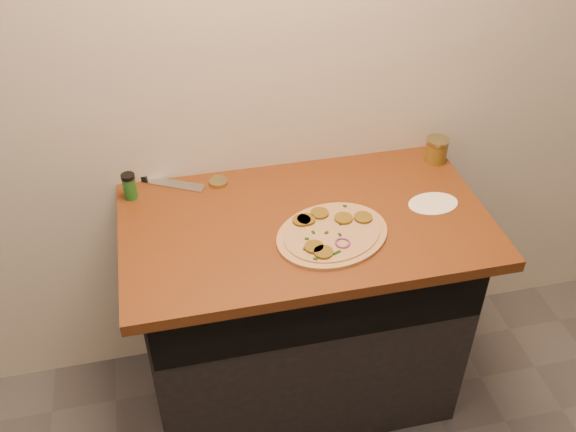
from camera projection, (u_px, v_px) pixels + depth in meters
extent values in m
cube|color=beige|center=(283.00, 47.00, 2.07)|extent=(4.00, 0.02, 2.70)
cube|color=black|center=(301.00, 312.00, 2.41)|extent=(1.10, 0.60, 0.86)
cube|color=#642E13|center=(305.00, 223.00, 2.11)|extent=(1.20, 0.70, 0.04)
cylinder|color=tan|center=(332.00, 235.00, 2.02)|extent=(0.48, 0.48, 0.01)
cylinder|color=beige|center=(332.00, 233.00, 2.01)|extent=(0.41, 0.41, 0.00)
cylinder|color=brown|center=(323.00, 252.00, 1.93)|extent=(0.06, 0.06, 0.01)
cylinder|color=brown|center=(314.00, 247.00, 1.95)|extent=(0.06, 0.06, 0.01)
cylinder|color=brown|center=(302.00, 220.00, 2.05)|extent=(0.06, 0.06, 0.01)
cylinder|color=brown|center=(320.00, 213.00, 2.08)|extent=(0.06, 0.06, 0.01)
cylinder|color=brown|center=(344.00, 218.00, 2.06)|extent=(0.06, 0.06, 0.01)
cylinder|color=brown|center=(363.00, 217.00, 2.06)|extent=(0.06, 0.06, 0.01)
cylinder|color=brown|center=(306.00, 220.00, 2.06)|extent=(0.06, 0.06, 0.01)
torus|color=#762C6C|center=(343.00, 243.00, 1.97)|extent=(0.05, 0.05, 0.01)
torus|color=#762C6C|center=(315.00, 247.00, 1.95)|extent=(0.05, 0.05, 0.01)
cube|color=black|center=(339.00, 252.00, 1.94)|extent=(0.02, 0.01, 0.00)
cube|color=black|center=(315.00, 259.00, 1.91)|extent=(0.02, 0.01, 0.00)
cube|color=black|center=(341.00, 224.00, 2.04)|extent=(0.02, 0.02, 0.00)
cube|color=black|center=(326.00, 233.00, 2.01)|extent=(0.02, 0.01, 0.00)
cube|color=black|center=(305.00, 249.00, 1.95)|extent=(0.01, 0.02, 0.00)
cube|color=black|center=(307.00, 239.00, 1.99)|extent=(0.02, 0.01, 0.00)
cube|color=black|center=(345.00, 206.00, 2.12)|extent=(0.02, 0.02, 0.00)
cube|color=black|center=(340.00, 235.00, 2.00)|extent=(0.01, 0.01, 0.00)
cube|color=black|center=(335.00, 254.00, 1.93)|extent=(0.02, 0.01, 0.00)
cube|color=black|center=(313.00, 232.00, 2.01)|extent=(0.01, 0.01, 0.00)
cube|color=#B7BAC1|center=(173.00, 184.00, 2.24)|extent=(0.22, 0.15, 0.01)
cube|color=black|center=(131.00, 176.00, 2.27)|extent=(0.12, 0.08, 0.02)
cylinder|color=tan|center=(219.00, 182.00, 2.24)|extent=(0.09, 0.09, 0.01)
cylinder|color=#99240F|center=(436.00, 151.00, 2.34)|extent=(0.08, 0.08, 0.08)
cylinder|color=tan|center=(438.00, 141.00, 2.31)|extent=(0.08, 0.08, 0.01)
cylinder|color=#1C5A1F|center=(130.00, 188.00, 2.16)|extent=(0.04, 0.04, 0.08)
cylinder|color=black|center=(128.00, 177.00, 2.13)|extent=(0.05, 0.05, 0.01)
cylinder|color=white|center=(433.00, 203.00, 2.16)|extent=(0.19, 0.19, 0.00)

